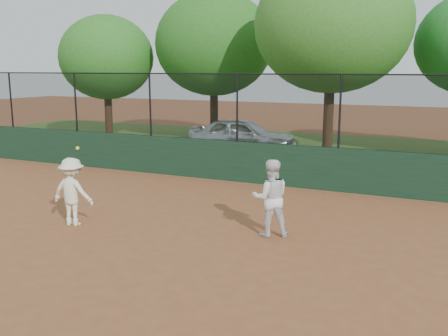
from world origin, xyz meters
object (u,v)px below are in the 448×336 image
at_px(tree_1, 214,44).
at_px(tree_2, 332,25).
at_px(player_main, 73,192).
at_px(player_second, 270,198).
at_px(tree_0, 106,58).
at_px(parked_car, 242,136).

bearing_deg(tree_1, tree_2, -23.34).
bearing_deg(player_main, tree_2, 71.34).
relative_size(player_second, tree_0, 0.27).
xyz_separation_m(player_main, tree_2, (3.28, 9.72, 4.08)).
height_order(parked_car, tree_1, tree_1).
height_order(player_main, tree_2, tree_2).
height_order(tree_0, tree_1, tree_1).
xyz_separation_m(parked_car, player_second, (4.25, -8.85, 0.06)).
distance_m(player_main, tree_0, 13.50).
bearing_deg(player_second, tree_2, -112.01).
bearing_deg(player_second, player_main, -12.64).
bearing_deg(tree_2, player_second, -84.55).
bearing_deg(tree_0, player_main, -56.21).
distance_m(player_main, tree_2, 11.04).
bearing_deg(tree_0, parked_car, -7.84).
distance_m(player_second, player_main, 4.25).
bearing_deg(tree_1, player_second, -59.46).
bearing_deg(tree_0, player_second, -40.76).
bearing_deg(tree_0, tree_2, -6.52).
relative_size(parked_car, player_main, 2.38).
bearing_deg(player_main, parked_car, 90.82).
xyz_separation_m(tree_0, tree_1, (4.87, 1.26, 0.57)).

